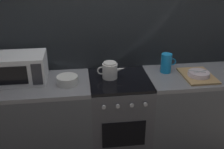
{
  "coord_description": "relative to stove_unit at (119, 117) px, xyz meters",
  "views": [
    {
      "loc": [
        -0.38,
        -2.33,
        2.03
      ],
      "look_at": [
        -0.08,
        0.0,
        0.95
      ],
      "focal_mm": 42.35,
      "sensor_mm": 36.0,
      "label": 1
    }
  ],
  "objects": [
    {
      "name": "pitcher",
      "position": [
        0.51,
        0.1,
        0.55
      ],
      "size": [
        0.16,
        0.11,
        0.2
      ],
      "color": "#198CD8",
      "rests_on": "counter_right"
    },
    {
      "name": "back_wall",
      "position": [
        0.0,
        0.32,
        0.75
      ],
      "size": [
        3.6,
        0.05,
        2.4
      ],
      "color": "gray",
      "rests_on": "ground_plane"
    },
    {
      "name": "counter_right",
      "position": [
        0.9,
        0.0,
        0.0
      ],
      "size": [
        1.2,
        0.6,
        0.9
      ],
      "color": "#515459",
      "rests_on": "ground_plane"
    },
    {
      "name": "mixing_bowl",
      "position": [
        -0.51,
        -0.05,
        0.49
      ],
      "size": [
        0.2,
        0.2,
        0.08
      ],
      "primitive_type": "cylinder",
      "color": "silver",
      "rests_on": "counter_left"
    },
    {
      "name": "dish_pile",
      "position": [
        0.79,
        -0.06,
        0.47
      ],
      "size": [
        0.3,
        0.4,
        0.07
      ],
      "color": "tan",
      "rests_on": "counter_right"
    },
    {
      "name": "kettle",
      "position": [
        -0.09,
        0.04,
        0.53
      ],
      "size": [
        0.28,
        0.15,
        0.17
      ],
      "color": "white",
      "rests_on": "stove_unit"
    },
    {
      "name": "stove_unit",
      "position": [
        0.0,
        0.0,
        0.0
      ],
      "size": [
        0.6,
        0.63,
        0.9
      ],
      "color": "#4C4C51",
      "rests_on": "ground_plane"
    },
    {
      "name": "microwave",
      "position": [
        -0.94,
        0.08,
        0.59
      ],
      "size": [
        0.46,
        0.35,
        0.27
      ],
      "color": "white",
      "rests_on": "counter_left"
    },
    {
      "name": "counter_left",
      "position": [
        -0.9,
        0.0,
        0.0
      ],
      "size": [
        1.2,
        0.6,
        0.9
      ],
      "color": "#515459",
      "rests_on": "ground_plane"
    }
  ]
}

